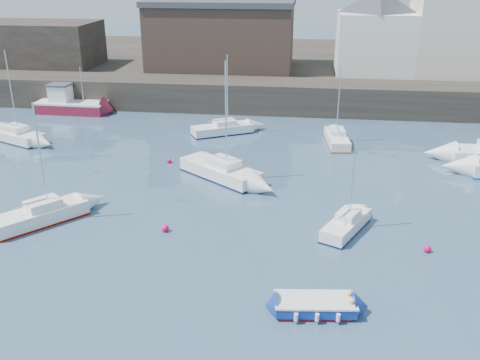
# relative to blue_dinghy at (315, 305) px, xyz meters

# --- Properties ---
(water) EXTENTS (220.00, 220.00, 0.00)m
(water) POSITION_rel_blue_dinghy_xyz_m (-4.74, -0.77, -0.38)
(water) COLOR #2D4760
(water) RESTS_ON ground
(quay_wall) EXTENTS (90.00, 5.00, 3.00)m
(quay_wall) POSITION_rel_blue_dinghy_xyz_m (-4.74, 34.23, 1.12)
(quay_wall) COLOR #28231E
(quay_wall) RESTS_ON ground
(land_strip) EXTENTS (90.00, 32.00, 2.80)m
(land_strip) POSITION_rel_blue_dinghy_xyz_m (-4.74, 52.23, 1.02)
(land_strip) COLOR #28231E
(land_strip) RESTS_ON ground
(bldg_east_a) EXTENTS (13.36, 13.36, 11.80)m
(bldg_east_a) POSITION_rel_blue_dinghy_xyz_m (15.26, 41.23, 8.43)
(bldg_east_a) COLOR beige
(bldg_east_a) RESTS_ON land_strip
(bldg_east_d) EXTENTS (11.14, 11.14, 8.95)m
(bldg_east_d) POSITION_rel_blue_dinghy_xyz_m (6.26, 40.73, 6.99)
(bldg_east_d) COLOR white
(bldg_east_d) RESTS_ON land_strip
(warehouse) EXTENTS (16.40, 10.40, 7.60)m
(warehouse) POSITION_rel_blue_dinghy_xyz_m (-10.74, 42.23, 6.24)
(warehouse) COLOR #3D2D26
(warehouse) RESTS_ON land_strip
(bldg_west) EXTENTS (14.00, 8.00, 5.00)m
(bldg_west) POSITION_rel_blue_dinghy_xyz_m (-32.74, 41.23, 4.92)
(bldg_west) COLOR #353028
(bldg_west) RESTS_ON land_strip
(blue_dinghy) EXTENTS (3.70, 2.06, 0.68)m
(blue_dinghy) POSITION_rel_blue_dinghy_xyz_m (0.00, 0.00, 0.00)
(blue_dinghy) COLOR maroon
(blue_dinghy) RESTS_ON ground
(fishing_boat) EXTENTS (7.18, 2.87, 4.70)m
(fishing_boat) POSITION_rel_blue_dinghy_xyz_m (-24.71, 30.74, 0.53)
(fishing_boat) COLOR maroon
(fishing_boat) RESTS_ON ground
(sailboat_a) EXTENTS (4.95, 5.34, 7.19)m
(sailboat_a) POSITION_rel_blue_dinghy_xyz_m (-16.05, 6.78, 0.13)
(sailboat_a) COLOR white
(sailboat_a) RESTS_ON ground
(sailboat_b) EXTENTS (6.45, 5.61, 8.39)m
(sailboat_b) POSITION_rel_blue_dinghy_xyz_m (-6.62, 15.09, 0.17)
(sailboat_b) COLOR white
(sailboat_b) RESTS_ON ground
(sailboat_c) EXTENTS (3.16, 4.48, 5.68)m
(sailboat_c) POSITION_rel_blue_dinghy_xyz_m (1.81, 7.94, 0.06)
(sailboat_c) COLOR white
(sailboat_c) RESTS_ON ground
(sailboat_e) EXTENTS (6.28, 4.27, 7.76)m
(sailboat_e) POSITION_rel_blue_dinghy_xyz_m (-25.59, 21.30, 0.13)
(sailboat_e) COLOR white
(sailboat_e) RESTS_ON ground
(sailboat_f) EXTENTS (2.12, 5.18, 6.56)m
(sailboat_f) POSITION_rel_blue_dinghy_xyz_m (1.94, 23.93, 0.08)
(sailboat_f) COLOR white
(sailboat_f) RESTS_ON ground
(sailboat_h) EXTENTS (5.61, 4.14, 7.00)m
(sailboat_h) POSITION_rel_blue_dinghy_xyz_m (-8.11, 25.49, 0.08)
(sailboat_h) COLOR white
(sailboat_h) RESTS_ON ground
(buoy_near) EXTENTS (0.43, 0.43, 0.43)m
(buoy_near) POSITION_rel_blue_dinghy_xyz_m (-8.48, 6.61, -0.38)
(buoy_near) COLOR #F7065D
(buoy_near) RESTS_ON ground
(buoy_mid) EXTENTS (0.41, 0.41, 0.41)m
(buoy_mid) POSITION_rel_blue_dinghy_xyz_m (5.98, 6.09, -0.38)
(buoy_mid) COLOR #F7065D
(buoy_mid) RESTS_ON ground
(buoy_far) EXTENTS (0.37, 0.37, 0.37)m
(buoy_far) POSITION_rel_blue_dinghy_xyz_m (-11.04, 17.63, -0.38)
(buoy_far) COLOR #F7065D
(buoy_far) RESTS_ON ground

